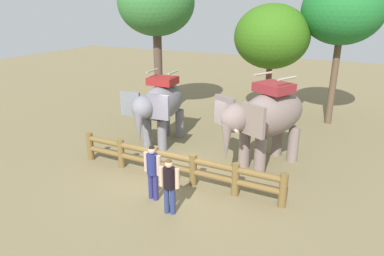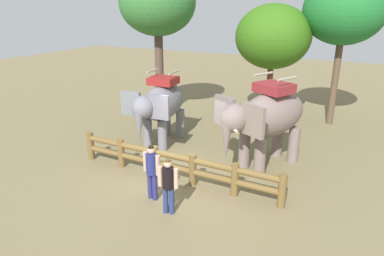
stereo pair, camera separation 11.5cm
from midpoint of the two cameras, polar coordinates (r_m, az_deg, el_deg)
ground_plane at (r=12.08m, az=-2.09°, el=-7.82°), size 60.00×60.00×0.00m
log_fence at (r=11.60m, az=-2.78°, el=-5.72°), size 7.45×0.34×1.05m
elephant_near_left at (r=14.28m, az=-4.79°, el=3.86°), size 2.03×3.55×3.05m
elephant_center at (r=12.41m, az=12.36°, el=1.73°), size 3.00×3.88×3.29m
tourist_woman_in_black at (r=9.67m, az=-3.55°, el=-8.82°), size 0.58×0.37×1.65m
tourist_man_in_blue at (r=10.38m, az=-6.24°, el=-6.55°), size 0.61×0.38×1.73m
tree_far_left at (r=17.72m, az=23.75°, el=17.09°), size 3.63×3.63×6.85m
tree_back_center at (r=17.54m, az=-5.44°, el=19.46°), size 3.63×3.63×7.16m
tree_far_right at (r=17.45m, az=13.22°, el=14.20°), size 3.54×3.54×5.61m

